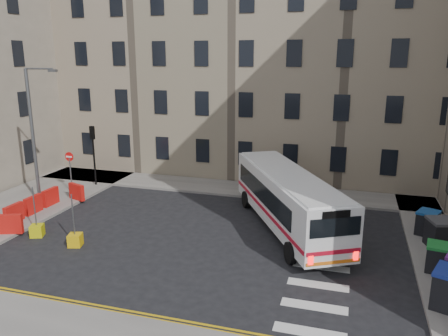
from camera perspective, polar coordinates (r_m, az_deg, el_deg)
The scene contains 15 objects.
ground at distance 21.39m, azimuth 1.94°, elevation -9.97°, with size 120.00×120.00×0.00m, color black.
pavement_north at distance 30.81m, azimuth -4.79°, elevation -2.14°, with size 36.00×3.20×0.15m, color slate.
pavement_east at distance 24.81m, azimuth 25.23°, elevation -7.69°, with size 2.40×26.00×0.15m, color slate.
pavement_west at distance 28.78m, azimuth -25.65°, elevation -4.77°, with size 6.00×22.00×0.15m, color slate.
terrace_north at distance 36.36m, azimuth -2.52°, elevation 14.07°, with size 38.30×10.80×17.20m.
traffic_light_nw at distance 31.05m, azimuth -16.72°, elevation 2.74°, with size 0.28×0.22×4.10m.
streetlamp at distance 27.85m, azimuth -23.70°, elevation 3.92°, with size 0.50×0.22×8.14m.
no_entry_north at distance 29.90m, azimuth -19.49°, elevation 0.52°, with size 0.60×0.08×3.00m.
roadworks_barriers at distance 26.86m, azimuth -23.05°, elevation -4.50°, with size 1.66×6.26×1.00m.
bus at distance 22.92m, azimuth 8.26°, elevation -3.82°, with size 7.41×10.71×2.96m.
wheelie_bin_c at distance 20.48m, azimuth 26.12°, elevation -10.43°, with size 1.08×1.19×1.16m.
wheelie_bin_d at distance 22.80m, azimuth 26.40°, elevation -7.66°, with size 1.38×1.49×1.38m.
wheelie_bin_e at distance 24.20m, azimuth 25.05°, elevation -6.48°, with size 1.31×1.39×1.21m.
bollard_yellow at distance 22.30m, azimuth -18.85°, elevation -8.89°, with size 0.60×0.60×0.60m, color gold.
bollard_chevron at distance 24.11m, azimuth -23.22°, elevation -7.53°, with size 0.60×0.60×0.60m, color #BFBA0B.
Camera 1 is at (4.90, -18.86, 8.82)m, focal length 35.00 mm.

